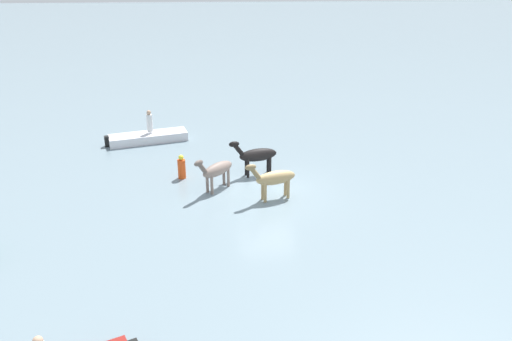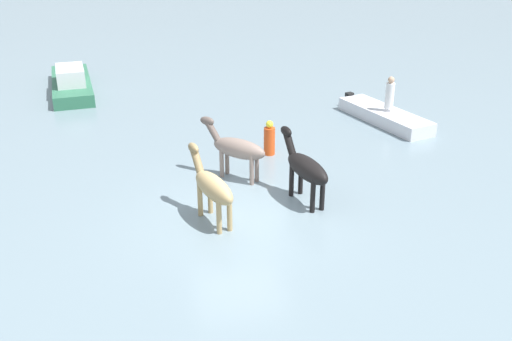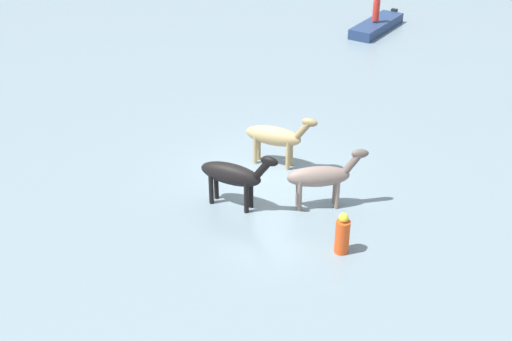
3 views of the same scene
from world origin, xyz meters
TOP-DOWN VIEW (x-y plane):
  - ground_plane at (0.00, 0.00)m, footprint 170.11×170.11m
  - horse_mid_herd at (-0.21, 0.67)m, footprint 2.24×1.03m
  - horse_pinto_flank at (0.35, -1.88)m, footprint 2.30×0.96m
  - horse_dun_straggler at (2.18, -0.38)m, footprint 1.78×1.82m
  - boat_motor_center at (5.98, -6.71)m, footprint 4.44×2.25m
  - boat_tender_starboard at (12.76, 5.03)m, footprint 6.04×2.22m
  - person_boatman_standing at (5.82, -6.78)m, footprint 0.32×0.32m
  - buoy_channel_marker at (3.79, -1.75)m, footprint 0.36×0.36m

SIDE VIEW (x-z plane):
  - ground_plane at x=0.00m, z-range 0.00..0.00m
  - boat_motor_center at x=5.98m, z-range -0.20..0.53m
  - boat_tender_starboard at x=12.76m, z-range -0.36..1.01m
  - buoy_channel_marker at x=3.79m, z-range -0.06..1.08m
  - horse_dun_straggler at x=2.18m, z-range 0.09..1.80m
  - horse_mid_herd at x=-0.21m, z-range 0.09..1.84m
  - horse_pinto_flank at x=0.35m, z-range 0.09..1.88m
  - person_boatman_standing at x=5.82m, z-range 0.53..1.72m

